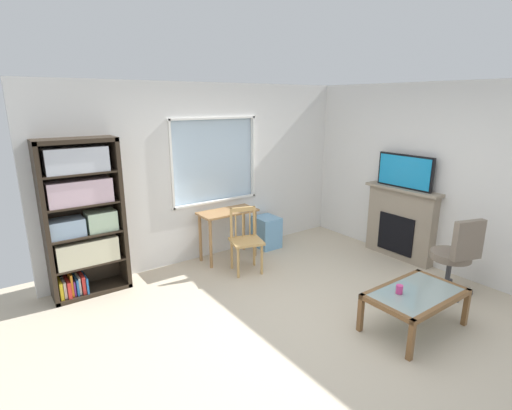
{
  "coord_description": "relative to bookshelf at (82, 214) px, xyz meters",
  "views": [
    {
      "loc": [
        -2.71,
        -2.8,
        2.34
      ],
      "look_at": [
        -0.16,
        0.75,
        1.16
      ],
      "focal_mm": 27.14,
      "sensor_mm": 36.0,
      "label": 1
    }
  ],
  "objects": [
    {
      "name": "ground",
      "position": [
        1.82,
        -2.03,
        -1.03
      ],
      "size": [
        5.8,
        5.55,
        0.02
      ],
      "primitive_type": "cube",
      "color": "beige"
    },
    {
      "name": "wall_back_with_window",
      "position": [
        1.8,
        0.24,
        0.25
      ],
      "size": [
        4.8,
        0.15,
        2.59
      ],
      "color": "silver",
      "rests_on": "ground"
    },
    {
      "name": "wall_right",
      "position": [
        4.28,
        -2.03,
        0.27
      ],
      "size": [
        0.12,
        4.75,
        2.59
      ],
      "primitive_type": "cube",
      "color": "silver",
      "rests_on": "ground"
    },
    {
      "name": "bookshelf",
      "position": [
        0.0,
        0.0,
        0.0
      ],
      "size": [
        0.9,
        0.38,
        1.93
      ],
      "color": "#2D2319",
      "rests_on": "ground"
    },
    {
      "name": "desk_under_window",
      "position": [
        1.98,
        -0.11,
        -0.41
      ],
      "size": [
        0.88,
        0.41,
        0.76
      ],
      "color": "#A37547",
      "rests_on": "ground"
    },
    {
      "name": "wooden_chair",
      "position": [
        1.95,
        -0.62,
        -0.56
      ],
      "size": [
        0.52,
        0.5,
        0.9
      ],
      "color": "tan",
      "rests_on": "ground"
    },
    {
      "name": "plastic_drawer_unit",
      "position": [
        2.75,
        -0.06,
        -0.77
      ],
      "size": [
        0.35,
        0.4,
        0.51
      ],
      "primitive_type": "cube",
      "color": "#72ADDB",
      "rests_on": "ground"
    },
    {
      "name": "fireplace",
      "position": [
        4.13,
        -1.58,
        -0.47
      ],
      "size": [
        0.26,
        1.17,
        1.09
      ],
      "color": "gray",
      "rests_on": "ground"
    },
    {
      "name": "tv",
      "position": [
        4.11,
        -1.58,
        0.32
      ],
      "size": [
        0.06,
        0.88,
        0.49
      ],
      "color": "black",
      "rests_on": "fireplace"
    },
    {
      "name": "office_chair",
      "position": [
        3.65,
        -2.69,
        -0.47
      ],
      "size": [
        0.58,
        0.61,
        1.0
      ],
      "color": "#7A6B5B",
      "rests_on": "ground"
    },
    {
      "name": "coffee_table",
      "position": [
        2.58,
        -2.85,
        -0.66
      ],
      "size": [
        1.05,
        0.63,
        0.42
      ],
      "color": "#8C9E99",
      "rests_on": "ground"
    },
    {
      "name": "sippy_cup",
      "position": [
        2.41,
        -2.76,
        -0.56
      ],
      "size": [
        0.07,
        0.07,
        0.09
      ],
      "primitive_type": "cylinder",
      "color": "#DB3D84",
      "rests_on": "coffee_table"
    }
  ]
}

